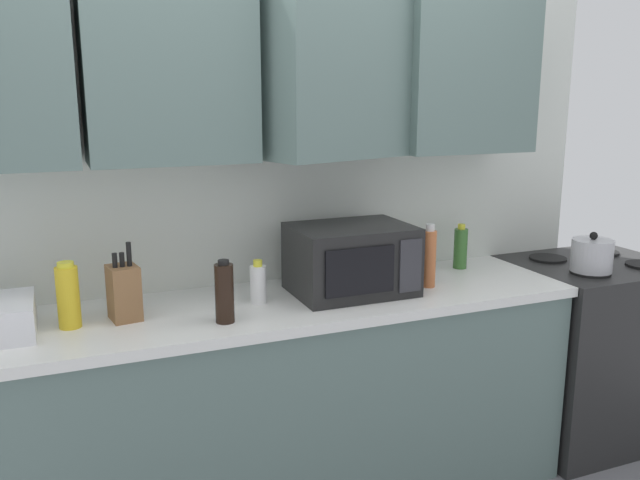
# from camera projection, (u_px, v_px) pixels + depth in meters

# --- Properties ---
(wall_back_with_cabinets) EXTENTS (3.43, 0.50, 2.60)m
(wall_back_with_cabinets) POSITION_uv_depth(u_px,v_px,m) (247.00, 125.00, 2.65)
(wall_back_with_cabinets) COLOR silver
(wall_back_with_cabinets) RESTS_ON ground_plane
(counter_run) EXTENTS (2.56, 0.63, 0.90)m
(counter_run) POSITION_uv_depth(u_px,v_px,m) (269.00, 407.00, 2.69)
(counter_run) COLOR slate
(counter_run) RESTS_ON ground_plane
(stove_range) EXTENTS (0.76, 0.64, 0.91)m
(stove_range) POSITION_uv_depth(u_px,v_px,m) (587.00, 350.00, 3.29)
(stove_range) COLOR black
(stove_range) RESTS_ON ground_plane
(kettle) EXTENTS (0.18, 0.18, 0.18)m
(kettle) POSITION_uv_depth(u_px,v_px,m) (592.00, 255.00, 2.99)
(kettle) COLOR #B2B2B7
(kettle) RESTS_ON stove_range
(microwave) EXTENTS (0.48, 0.37, 0.28)m
(microwave) POSITION_uv_depth(u_px,v_px,m) (351.00, 259.00, 2.70)
(microwave) COLOR black
(microwave) RESTS_ON counter_run
(knife_block) EXTENTS (0.12, 0.13, 0.29)m
(knife_block) POSITION_uv_depth(u_px,v_px,m) (124.00, 292.00, 2.38)
(knife_block) COLOR brown
(knife_block) RESTS_ON counter_run
(bottle_white_jar) EXTENTS (0.06, 0.06, 0.17)m
(bottle_white_jar) POSITION_uv_depth(u_px,v_px,m) (258.00, 284.00, 2.57)
(bottle_white_jar) COLOR white
(bottle_white_jar) RESTS_ON counter_run
(bottle_soy_dark) EXTENTS (0.07, 0.07, 0.23)m
(bottle_soy_dark) POSITION_uv_depth(u_px,v_px,m) (224.00, 293.00, 2.35)
(bottle_soy_dark) COLOR black
(bottle_soy_dark) RESTS_ON counter_run
(bottle_yellow_mustard) EXTENTS (0.08, 0.08, 0.24)m
(bottle_yellow_mustard) POSITION_uv_depth(u_px,v_px,m) (68.00, 296.00, 2.29)
(bottle_yellow_mustard) COLOR gold
(bottle_yellow_mustard) RESTS_ON counter_run
(bottle_green_oil) EXTENTS (0.06, 0.06, 0.21)m
(bottle_green_oil) POSITION_uv_depth(u_px,v_px,m) (460.00, 248.00, 3.08)
(bottle_green_oil) COLOR #386B2D
(bottle_green_oil) RESTS_ON counter_run
(bottle_spice_jar) EXTENTS (0.06, 0.06, 0.27)m
(bottle_spice_jar) POSITION_uv_depth(u_px,v_px,m) (429.00, 257.00, 2.78)
(bottle_spice_jar) COLOR #BC6638
(bottle_spice_jar) RESTS_ON counter_run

